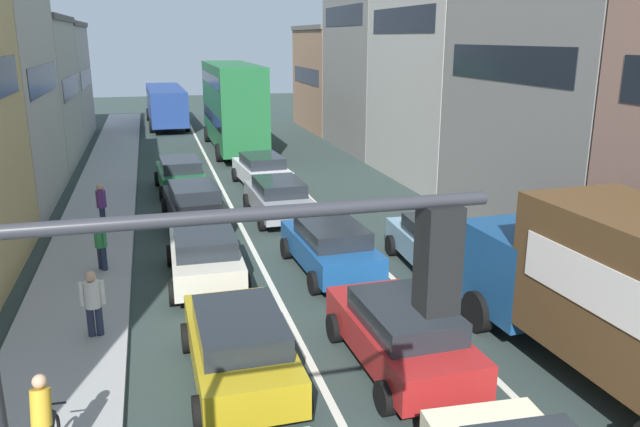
# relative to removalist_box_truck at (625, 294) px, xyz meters

# --- Properties ---
(sidewalk_left) EXTENTS (2.60, 64.00, 0.14)m
(sidewalk_left) POSITION_rel_removalist_box_truck_xyz_m (-10.40, 16.01, -1.90)
(sidewalk_left) COLOR #9C9C9C
(sidewalk_left) RESTS_ON ground
(lane_stripe_left) EXTENTS (0.16, 60.00, 0.01)m
(lane_stripe_left) POSITION_rel_removalist_box_truck_xyz_m (-5.40, 16.01, -1.97)
(lane_stripe_left) COLOR silver
(lane_stripe_left) RESTS_ON ground
(lane_stripe_right) EXTENTS (0.16, 60.00, 0.01)m
(lane_stripe_right) POSITION_rel_removalist_box_truck_xyz_m (-2.00, 16.01, -1.97)
(lane_stripe_right) COLOR silver
(lane_stripe_right) RESTS_ON ground
(building_row_right) EXTENTS (7.20, 43.90, 14.29)m
(building_row_right) POSITION_rel_removalist_box_truck_xyz_m (6.20, 17.58, 3.93)
(building_row_right) COLOR #9E7556
(building_row_right) RESTS_ON ground
(removalist_box_truck) EXTENTS (2.94, 7.79, 3.58)m
(removalist_box_truck) POSITION_rel_removalist_box_truck_xyz_m (0.00, 0.00, 0.00)
(removalist_box_truck) COLOR navy
(removalist_box_truck) RESTS_ON ground
(sedan_centre_lane_second) EXTENTS (2.17, 4.35, 1.49)m
(sedan_centre_lane_second) POSITION_rel_removalist_box_truck_xyz_m (-3.68, 1.78, -1.18)
(sedan_centre_lane_second) COLOR #A51E1E
(sedan_centre_lane_second) RESTS_ON ground
(wagon_left_lane_second) EXTENTS (2.10, 4.32, 1.49)m
(wagon_left_lane_second) POSITION_rel_removalist_box_truck_xyz_m (-6.91, 2.13, -1.18)
(wagon_left_lane_second) COLOR #B29319
(wagon_left_lane_second) RESTS_ON ground
(hatchback_centre_lane_third) EXTENTS (2.22, 4.38, 1.49)m
(hatchback_centre_lane_third) POSITION_rel_removalist_box_truck_xyz_m (-3.56, 7.40, -1.18)
(hatchback_centre_lane_third) COLOR #194C8C
(hatchback_centre_lane_third) RESTS_ON ground
(sedan_left_lane_third) EXTENTS (2.11, 4.33, 1.49)m
(sedan_left_lane_third) POSITION_rel_removalist_box_truck_xyz_m (-7.09, 7.60, -1.18)
(sedan_left_lane_third) COLOR beige
(sedan_left_lane_third) RESTS_ON ground
(coupe_centre_lane_fourth) EXTENTS (2.15, 4.34, 1.49)m
(coupe_centre_lane_fourth) POSITION_rel_removalist_box_truck_xyz_m (-3.89, 13.29, -1.18)
(coupe_centre_lane_fourth) COLOR gray
(coupe_centre_lane_fourth) RESTS_ON ground
(sedan_left_lane_fourth) EXTENTS (2.27, 4.40, 1.49)m
(sedan_left_lane_fourth) POSITION_rel_removalist_box_truck_xyz_m (-6.97, 13.31, -1.18)
(sedan_left_lane_fourth) COLOR black
(sedan_left_lane_fourth) RESTS_ON ground
(sedan_centre_lane_fifth) EXTENTS (2.29, 4.41, 1.49)m
(sedan_centre_lane_fifth) POSITION_rel_removalist_box_truck_xyz_m (-3.62, 18.39, -1.18)
(sedan_centre_lane_fifth) COLOR silver
(sedan_centre_lane_fifth) RESTS_ON ground
(sedan_left_lane_fifth) EXTENTS (2.23, 4.38, 1.49)m
(sedan_left_lane_fifth) POSITION_rel_removalist_box_truck_xyz_m (-7.19, 18.45, -1.18)
(sedan_left_lane_fifth) COLOR #19592D
(sedan_left_lane_fifth) RESTS_ON ground
(sedan_right_lane_behind_truck) EXTENTS (2.26, 4.40, 1.49)m
(sedan_right_lane_behind_truck) POSITION_rel_removalist_box_truck_xyz_m (-0.49, 6.74, -1.18)
(sedan_right_lane_behind_truck) COLOR #759EB7
(sedan_right_lane_behind_truck) RESTS_ON ground
(bus_mid_queue_primary) EXTENTS (2.81, 10.50, 5.06)m
(bus_mid_queue_primary) POSITION_rel_removalist_box_truck_xyz_m (-3.58, 28.07, 0.86)
(bus_mid_queue_primary) COLOR #1E6033
(bus_mid_queue_primary) RESTS_ON ground
(bus_far_queue_secondary) EXTENTS (2.99, 10.56, 2.90)m
(bus_far_queue_secondary) POSITION_rel_removalist_box_truck_xyz_m (-7.09, 40.00, -0.21)
(bus_far_queue_secondary) COLOR navy
(bus_far_queue_secondary) RESTS_ON ground
(pedestrian_near_kerb) EXTENTS (0.34, 0.54, 1.66)m
(pedestrian_near_kerb) POSITION_rel_removalist_box_truck_xyz_m (-10.13, 13.43, -1.03)
(pedestrian_near_kerb) COLOR #262D47
(pedestrian_near_kerb) RESTS_ON ground
(pedestrian_mid_sidewalk) EXTENTS (0.54, 0.34, 1.66)m
(pedestrian_mid_sidewalk) POSITION_rel_removalist_box_truck_xyz_m (-9.77, 4.66, -1.03)
(pedestrian_mid_sidewalk) COLOR #262D47
(pedestrian_mid_sidewalk) RESTS_ON ground
(pedestrian_far_sidewalk) EXTENTS (0.36, 0.46, 1.66)m
(pedestrian_far_sidewalk) POSITION_rel_removalist_box_truck_xyz_m (-9.88, 8.94, -1.03)
(pedestrian_far_sidewalk) COLOR #262D47
(pedestrian_far_sidewalk) RESTS_ON ground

